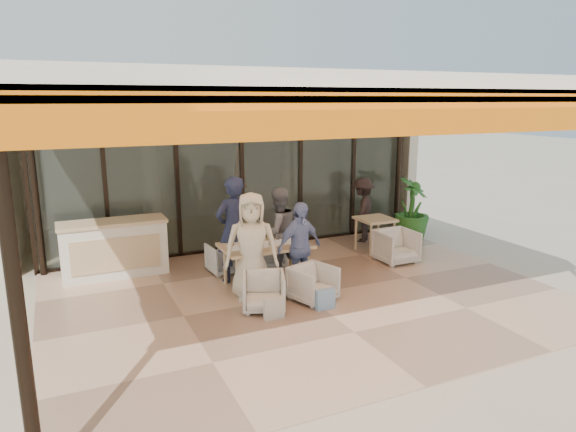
{
  "coord_description": "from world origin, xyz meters",
  "views": [
    {
      "loc": [
        -3.52,
        -7.02,
        3.15
      ],
      "look_at": [
        0.1,
        0.9,
        1.15
      ],
      "focal_mm": 32.0,
      "sensor_mm": 36.0,
      "label": 1
    }
  ],
  "objects_px": {
    "diner_cream": "(251,247)",
    "diner_periwinkle": "(299,247)",
    "side_chair": "(396,245)",
    "chair_far_left": "(225,257)",
    "potted_palm": "(412,209)",
    "chair_far_right": "(267,251)",
    "chair_near_right": "(313,282)",
    "diner_navy": "(233,230)",
    "side_table": "(375,223)",
    "host_counter": "(114,248)",
    "chair_near_left": "(264,290)",
    "standing_woman": "(363,210)",
    "diner_grey": "(278,232)",
    "dining_table": "(265,247)"
  },
  "relations": [
    {
      "from": "diner_cream",
      "to": "diner_grey",
      "type": "bearing_deg",
      "value": 66.02
    },
    {
      "from": "chair_far_right",
      "to": "diner_periwinkle",
      "type": "height_order",
      "value": "diner_periwinkle"
    },
    {
      "from": "diner_cream",
      "to": "diner_periwinkle",
      "type": "xyz_separation_m",
      "value": [
        0.84,
        0.0,
        -0.11
      ]
    },
    {
      "from": "diner_cream",
      "to": "side_table",
      "type": "height_order",
      "value": "diner_cream"
    },
    {
      "from": "chair_near_right",
      "to": "diner_periwinkle",
      "type": "height_order",
      "value": "diner_periwinkle"
    },
    {
      "from": "chair_far_left",
      "to": "diner_grey",
      "type": "bearing_deg",
      "value": 144.38
    },
    {
      "from": "diner_navy",
      "to": "side_table",
      "type": "xyz_separation_m",
      "value": [
        3.22,
        0.42,
        -0.3
      ]
    },
    {
      "from": "host_counter",
      "to": "chair_near_left",
      "type": "relative_size",
      "value": 2.87
    },
    {
      "from": "diner_grey",
      "to": "chair_near_right",
      "type": "bearing_deg",
      "value": 80.71
    },
    {
      "from": "host_counter",
      "to": "standing_woman",
      "type": "distance_m",
      "value": 5.31
    },
    {
      "from": "diner_periwinkle",
      "to": "chair_near_right",
      "type": "bearing_deg",
      "value": -105.32
    },
    {
      "from": "side_chair",
      "to": "diner_navy",
      "type": "bearing_deg",
      "value": 173.78
    },
    {
      "from": "diner_periwinkle",
      "to": "side_chair",
      "type": "height_order",
      "value": "diner_periwinkle"
    },
    {
      "from": "side_table",
      "to": "side_chair",
      "type": "xyz_separation_m",
      "value": [
        0.0,
        -0.75,
        -0.28
      ]
    },
    {
      "from": "diner_periwinkle",
      "to": "chair_far_left",
      "type": "bearing_deg",
      "value": 105.64
    },
    {
      "from": "diner_navy",
      "to": "dining_table",
      "type": "bearing_deg",
      "value": 117.39
    },
    {
      "from": "diner_cream",
      "to": "side_chair",
      "type": "xyz_separation_m",
      "value": [
        3.22,
        0.57,
        -0.51
      ]
    },
    {
      "from": "chair_far_left",
      "to": "potted_palm",
      "type": "height_order",
      "value": "potted_palm"
    },
    {
      "from": "diner_navy",
      "to": "chair_far_right",
      "type": "bearing_deg",
      "value": -164.86
    },
    {
      "from": "chair_far_right",
      "to": "diner_navy",
      "type": "bearing_deg",
      "value": 38.44
    },
    {
      "from": "diner_navy",
      "to": "side_table",
      "type": "bearing_deg",
      "value": 171.89
    },
    {
      "from": "diner_cream",
      "to": "diner_periwinkle",
      "type": "distance_m",
      "value": 0.85
    },
    {
      "from": "host_counter",
      "to": "potted_palm",
      "type": "bearing_deg",
      "value": -1.75
    },
    {
      "from": "dining_table",
      "to": "standing_woman",
      "type": "bearing_deg",
      "value": 29.11
    },
    {
      "from": "chair_near_left",
      "to": "diner_cream",
      "type": "relative_size",
      "value": 0.37
    },
    {
      "from": "chair_near_right",
      "to": "potted_palm",
      "type": "height_order",
      "value": "potted_palm"
    },
    {
      "from": "host_counter",
      "to": "dining_table",
      "type": "bearing_deg",
      "value": -34.46
    },
    {
      "from": "chair_near_left",
      "to": "side_chair",
      "type": "height_order",
      "value": "side_chair"
    },
    {
      "from": "side_table",
      "to": "diner_navy",
      "type": "bearing_deg",
      "value": -172.48
    },
    {
      "from": "diner_navy",
      "to": "diner_grey",
      "type": "height_order",
      "value": "diner_navy"
    },
    {
      "from": "host_counter",
      "to": "chair_near_right",
      "type": "bearing_deg",
      "value": -42.96
    },
    {
      "from": "diner_navy",
      "to": "potted_palm",
      "type": "relative_size",
      "value": 1.31
    },
    {
      "from": "diner_periwinkle",
      "to": "chair_far_right",
      "type": "bearing_deg",
      "value": 74.68
    },
    {
      "from": "diner_periwinkle",
      "to": "host_counter",
      "type": "bearing_deg",
      "value": 127.92
    },
    {
      "from": "chair_near_left",
      "to": "potted_palm",
      "type": "bearing_deg",
      "value": 47.74
    },
    {
      "from": "dining_table",
      "to": "chair_near_right",
      "type": "distance_m",
      "value": 1.11
    },
    {
      "from": "diner_navy",
      "to": "diner_grey",
      "type": "distance_m",
      "value": 0.85
    },
    {
      "from": "chair_far_left",
      "to": "side_table",
      "type": "distance_m",
      "value": 3.24
    },
    {
      "from": "chair_near_right",
      "to": "diner_navy",
      "type": "relative_size",
      "value": 0.34
    },
    {
      "from": "host_counter",
      "to": "chair_near_left",
      "type": "xyz_separation_m",
      "value": [
        1.87,
        -2.52,
        -0.21
      ]
    },
    {
      "from": "diner_periwinkle",
      "to": "side_chair",
      "type": "relative_size",
      "value": 2.1
    },
    {
      "from": "chair_near_left",
      "to": "side_table",
      "type": "bearing_deg",
      "value": 50.16
    },
    {
      "from": "side_table",
      "to": "chair_far_right",
      "type": "bearing_deg",
      "value": 178.19
    },
    {
      "from": "host_counter",
      "to": "standing_woman",
      "type": "height_order",
      "value": "standing_woman"
    },
    {
      "from": "chair_far_left",
      "to": "side_chair",
      "type": "bearing_deg",
      "value": 160.77
    },
    {
      "from": "chair_far_right",
      "to": "chair_near_right",
      "type": "distance_m",
      "value": 1.9
    },
    {
      "from": "host_counter",
      "to": "diner_navy",
      "type": "height_order",
      "value": "diner_navy"
    },
    {
      "from": "host_counter",
      "to": "diner_cream",
      "type": "xyz_separation_m",
      "value": [
        1.87,
        -2.02,
        0.34
      ]
    },
    {
      "from": "standing_woman",
      "to": "potted_palm",
      "type": "relative_size",
      "value": 1.02
    },
    {
      "from": "chair_near_left",
      "to": "diner_navy",
      "type": "distance_m",
      "value": 1.53
    }
  ]
}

